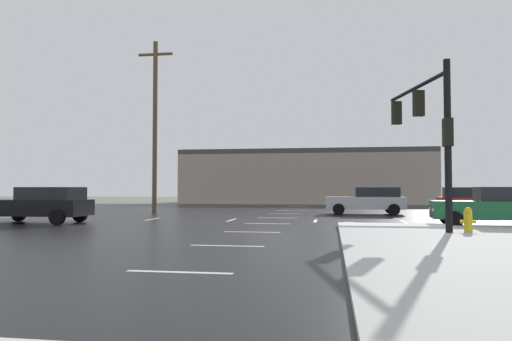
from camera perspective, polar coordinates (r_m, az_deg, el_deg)
ground_plane at (r=22.58m, az=2.03°, el=-6.08°), size 120.00×120.00×0.00m
road_asphalt at (r=22.58m, az=2.03°, el=-6.05°), size 44.00×44.00×0.02m
snow_strip_curbside at (r=18.55m, az=16.08°, el=-6.33°), size 4.00×1.60×0.06m
lane_markings at (r=21.10m, az=4.84°, el=-6.28°), size 36.15×36.15×0.01m
traffic_signal_mast at (r=17.78m, az=20.00°, el=5.52°), size 1.34×5.05×5.56m
fire_hydrant at (r=16.83m, az=24.11°, el=-5.41°), size 0.48×0.26×0.79m
strip_building_background at (r=50.96m, az=6.01°, el=-0.76°), size 25.85×8.00×5.53m
sedan_green at (r=20.86m, az=26.98°, el=-3.82°), size 4.66×2.36×1.58m
sedan_silver at (r=28.54m, az=13.32°, el=-3.48°), size 4.56×2.06×1.58m
sedan_red at (r=29.16m, az=25.15°, el=-3.31°), size 4.54×2.03×1.58m
sedan_black at (r=22.95m, az=-24.42°, el=-3.69°), size 4.55×2.04×1.58m
utility_pole_far at (r=30.21m, az=-12.03°, el=5.55°), size 2.20×0.28×10.69m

